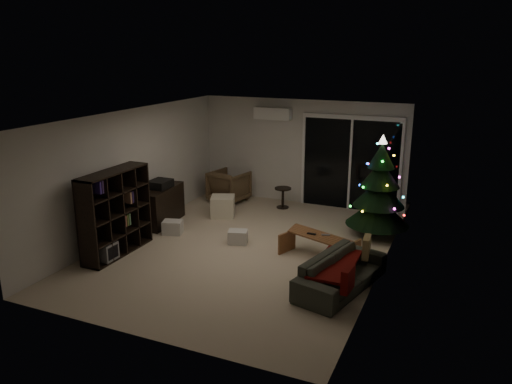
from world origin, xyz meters
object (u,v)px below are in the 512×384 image
at_px(media_cabinet, 161,206).
at_px(christmas_tree, 380,186).
at_px(bookshelf, 107,211).
at_px(armchair, 229,186).
at_px(sofa, 341,272).
at_px(coffee_table, 319,246).

relative_size(media_cabinet, christmas_tree, 0.62).
relative_size(bookshelf, media_cabinet, 1.23).
distance_m(media_cabinet, armchair, 2.12).
height_order(sofa, coffee_table, sofa).
relative_size(media_cabinet, sofa, 0.68).
height_order(coffee_table, christmas_tree, christmas_tree).
xyz_separation_m(armchair, sofa, (3.69, -3.48, -0.11)).
relative_size(bookshelf, armchair, 1.86).
bearing_deg(christmas_tree, armchair, 166.63).
height_order(sofa, christmas_tree, christmas_tree).
bearing_deg(armchair, christmas_tree, 177.73).
xyz_separation_m(coffee_table, christmas_tree, (0.75, 1.54, 0.82)).
bearing_deg(christmas_tree, coffee_table, -115.99).
xyz_separation_m(bookshelf, media_cabinet, (0.00, 1.71, -0.39)).
distance_m(coffee_table, christmas_tree, 1.89).
distance_m(sofa, coffee_table, 1.24).
bearing_deg(christmas_tree, bookshelf, -147.06).
distance_m(bookshelf, sofa, 4.34).
bearing_deg(christmas_tree, media_cabinet, -165.48).
bearing_deg(bookshelf, armchair, 69.81).
height_order(media_cabinet, sofa, media_cabinet).
bearing_deg(media_cabinet, armchair, 67.96).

